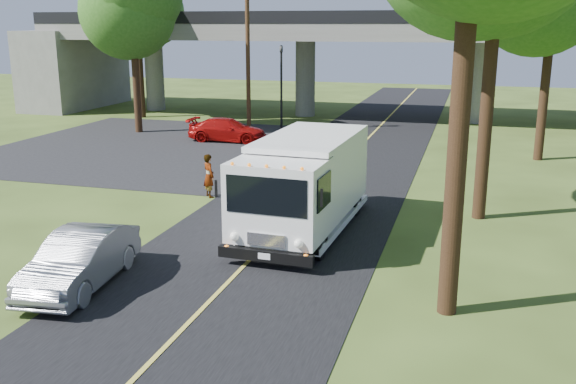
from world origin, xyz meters
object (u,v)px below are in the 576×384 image
at_px(utility_pole, 248,56).
at_px(tree_left_far, 138,9).
at_px(traffic_signal, 281,78).
at_px(silver_sedan, 80,260).
at_px(step_van, 304,182).
at_px(red_sedan, 228,130).
at_px(pedestrian, 209,176).

distance_m(utility_pole, tree_left_far, 10.45).
height_order(traffic_signal, silver_sedan, traffic_signal).
height_order(traffic_signal, step_van, traffic_signal).
relative_size(traffic_signal, red_sedan, 1.16).
xyz_separation_m(tree_left_far, silver_sedan, (13.27, -27.84, -6.75)).
bearing_deg(pedestrian, step_van, -171.02).
distance_m(step_van, silver_sedan, 7.33).
xyz_separation_m(traffic_signal, pedestrian, (2.20, -17.04, -2.36)).
bearing_deg(red_sedan, utility_pole, -2.82).
xyz_separation_m(traffic_signal, silver_sedan, (2.47, -26.00, -2.50)).
height_order(traffic_signal, tree_left_far, tree_left_far).
relative_size(utility_pole, tree_left_far, 0.91).
distance_m(step_van, pedestrian, 5.63).
height_order(step_van, red_sedan, step_van).
xyz_separation_m(tree_left_far, pedestrian, (12.99, -18.87, -6.61)).
bearing_deg(red_sedan, traffic_signal, -17.76).
height_order(tree_left_far, silver_sedan, tree_left_far).
xyz_separation_m(step_van, pedestrian, (-4.60, 3.13, -0.81)).
bearing_deg(silver_sedan, red_sedan, 94.97).
height_order(red_sedan, pedestrian, pedestrian).
relative_size(red_sedan, silver_sedan, 1.05).
xyz_separation_m(traffic_signal, tree_left_far, (-10.79, 1.84, 4.25)).
distance_m(utility_pole, silver_sedan, 24.64).
bearing_deg(tree_left_far, red_sedan, -38.30).
relative_size(step_van, silver_sedan, 1.73).
distance_m(silver_sedan, pedestrian, 8.97).
bearing_deg(pedestrian, silver_sedan, 134.95).
relative_size(traffic_signal, utility_pole, 0.58).
distance_m(red_sedan, pedestrian, 12.18).
bearing_deg(step_van, traffic_signal, 111.16).
height_order(step_van, pedestrian, step_van).
xyz_separation_m(utility_pole, pedestrian, (3.70, -15.04, -3.75)).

